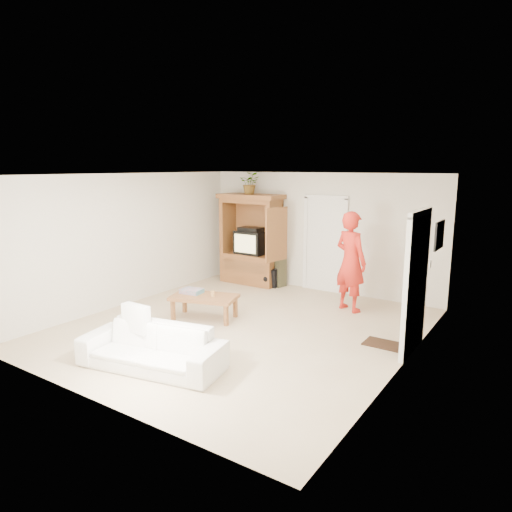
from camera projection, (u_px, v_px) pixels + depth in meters
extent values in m
plane|color=tan|center=(241.00, 328.00, 7.86)|extent=(6.00, 6.00, 0.00)
plane|color=white|center=(240.00, 175.00, 7.35)|extent=(6.00, 6.00, 0.00)
plane|color=silver|center=(320.00, 232.00, 10.06)|extent=(5.50, 0.00, 5.50)
plane|color=silver|center=(87.00, 295.00, 5.15)|extent=(5.50, 0.00, 5.50)
plane|color=silver|center=(129.00, 239.00, 9.10)|extent=(0.00, 6.00, 6.00)
plane|color=silver|center=(408.00, 275.00, 6.12)|extent=(0.00, 6.00, 6.00)
cube|color=brown|center=(251.00, 268.00, 10.83)|extent=(1.40, 0.60, 0.70)
cube|color=brown|center=(229.00, 227.00, 10.99)|extent=(0.10, 0.60, 1.20)
cube|color=brown|center=(275.00, 231.00, 10.29)|extent=(0.10, 0.60, 1.20)
cube|color=brown|center=(257.00, 227.00, 10.86)|extent=(1.40, 0.06, 1.20)
cube|color=brown|center=(251.00, 201.00, 10.51)|extent=(1.40, 0.60, 0.10)
cube|color=brown|center=(251.00, 196.00, 10.50)|extent=(1.52, 0.68, 0.10)
cube|color=brown|center=(276.00, 235.00, 9.73)|extent=(0.16, 0.67, 1.15)
cube|color=black|center=(252.00, 242.00, 10.73)|extent=(0.70, 0.52, 0.55)
cube|color=tan|center=(245.00, 244.00, 10.51)|extent=(0.58, 0.02, 0.42)
cube|color=black|center=(251.00, 229.00, 10.64)|extent=(0.55, 0.35, 0.08)
cube|color=#945F33|center=(244.00, 266.00, 10.57)|extent=(1.19, 0.03, 0.25)
cube|color=white|center=(325.00, 246.00, 10.01)|extent=(0.85, 0.05, 2.04)
cube|color=black|center=(416.00, 285.00, 6.67)|extent=(0.05, 0.90, 2.04)
cube|color=black|center=(439.00, 235.00, 7.62)|extent=(0.03, 0.60, 0.48)
cube|color=#382316|center=(384.00, 344.00, 7.10)|extent=(0.60, 0.40, 0.02)
imported|color=#4C7238|center=(250.00, 183.00, 10.42)|extent=(0.57, 0.53, 0.50)
imported|color=red|center=(351.00, 262.00, 8.64)|extent=(0.82, 0.68, 1.91)
imported|color=white|center=(152.00, 347.00, 6.25)|extent=(2.12, 1.16, 0.59)
cube|color=#945F33|center=(204.00, 297.00, 8.25)|extent=(1.30, 0.95, 0.06)
cube|color=#945F33|center=(173.00, 310.00, 8.20)|extent=(0.08, 0.08, 0.37)
cube|color=#945F33|center=(185.00, 303.00, 8.66)|extent=(0.08, 0.08, 0.37)
cube|color=#945F33|center=(226.00, 315.00, 7.92)|extent=(0.08, 0.08, 0.37)
cube|color=#945F33|center=(235.00, 307.00, 8.38)|extent=(0.08, 0.08, 0.37)
cube|color=#D7475F|center=(192.00, 291.00, 8.39)|extent=(0.41, 0.32, 0.08)
cylinder|color=tan|center=(213.00, 294.00, 8.19)|extent=(0.08, 0.08, 0.10)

